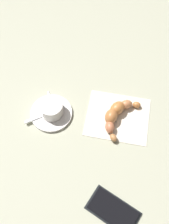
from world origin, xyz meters
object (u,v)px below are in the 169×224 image
at_px(napkin, 118,117).
at_px(croissant, 116,114).
at_px(sugar_packet, 47,104).
at_px(saucer, 51,113).
at_px(espresso_cup, 51,108).
at_px(cell_phone, 113,211).
at_px(teaspoon, 52,112).

bearing_deg(napkin, croissant, 24.96).
height_order(sugar_packet, napkin, sugar_packet).
relative_size(saucer, napkin, 0.67).
relative_size(saucer, croissant, 0.81).
height_order(saucer, napkin, saucer).
bearing_deg(napkin, espresso_cup, 19.20).
relative_size(croissant, cell_phone, 1.09).
bearing_deg(croissant, teaspoon, 19.48).
bearing_deg(cell_phone, espresso_cup, -35.97).
distance_m(espresso_cup, croissant, 0.19).
height_order(espresso_cup, sugar_packet, espresso_cup).
relative_size(sugar_packet, cell_phone, 0.46).
xyz_separation_m(saucer, croissant, (-0.18, -0.07, 0.02)).
xyz_separation_m(sugar_packet, croissant, (-0.21, -0.05, 0.01)).
distance_m(saucer, espresso_cup, 0.03).
height_order(espresso_cup, napkin, espresso_cup).
distance_m(croissant, cell_phone, 0.27).
bearing_deg(cell_phone, croissant, -71.51).
relative_size(teaspoon, cell_phone, 0.72).
height_order(espresso_cup, cell_phone, espresso_cup).
xyz_separation_m(saucer, espresso_cup, (-0.00, -0.00, 0.03)).
distance_m(saucer, croissant, 0.19).
bearing_deg(saucer, teaspoon, -132.06).
bearing_deg(croissant, sugar_packet, 12.78).
bearing_deg(teaspoon, espresso_cup, -111.05).
relative_size(teaspoon, sugar_packet, 1.58).
relative_size(saucer, cell_phone, 0.88).
height_order(sugar_packet, cell_phone, sugar_packet).
distance_m(napkin, cell_phone, 0.27).
bearing_deg(cell_phone, sugar_packet, -35.57).
distance_m(espresso_cup, teaspoon, 0.02).
bearing_deg(napkin, teaspoon, 19.66).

